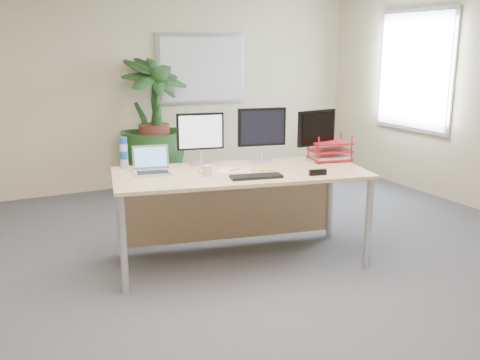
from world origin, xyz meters
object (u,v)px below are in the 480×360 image
desk (237,188)px  monitor_right (262,131)px  monitor_left (200,135)px  floor_plant (154,134)px  laptop (152,166)px

desk → monitor_right: monitor_right is taller
monitor_right → monitor_left: bearing=166.5°
floor_plant → laptop: 2.52m
desk → monitor_right: 0.58m
floor_plant → monitor_left: 2.35m
desk → monitor_right: (0.32, 0.13, 0.46)m
floor_plant → monitor_right: 2.47m
desk → floor_plant: (0.07, 2.56, 0.10)m
monitor_left → laptop: 0.53m
floor_plant → desk: bearing=-91.6°
desk → laptop: bearing=166.0°
desk → floor_plant: bearing=88.4°
desk → monitor_right: bearing=22.3°
desk → laptop: 0.78m
desk → laptop: laptop is taller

